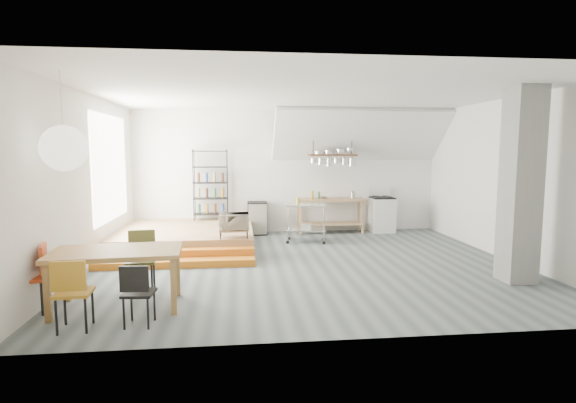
{
  "coord_description": "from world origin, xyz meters",
  "views": [
    {
      "loc": [
        -1.29,
        -8.36,
        2.17
      ],
      "look_at": [
        -0.28,
        0.8,
        1.12
      ],
      "focal_mm": 28.0,
      "sensor_mm": 36.0,
      "label": 1
    }
  ],
  "objects": [
    {
      "name": "chair_mustard",
      "position": [
        -3.29,
        -2.91,
        0.53
      ],
      "size": [
        0.43,
        0.43,
        0.89
      ],
      "rotation": [
        0.0,
        0.0,
        3.21
      ],
      "color": "#AD781D",
      "rests_on": "ground"
    },
    {
      "name": "wall_right",
      "position": [
        4.0,
        0.0,
        1.6
      ],
      "size": [
        0.04,
        7.0,
        3.2
      ],
      "primitive_type": "cube",
      "color": "silver",
      "rests_on": "ground"
    },
    {
      "name": "wall_back",
      "position": [
        0.0,
        3.5,
        1.6
      ],
      "size": [
        8.0,
        0.04,
        3.2
      ],
      "primitive_type": "cube",
      "color": "silver",
      "rests_on": "ground"
    },
    {
      "name": "step_lower",
      "position": [
        -2.5,
        0.05,
        0.07
      ],
      "size": [
        3.0,
        0.35,
        0.13
      ],
      "primitive_type": "cube",
      "color": "orange",
      "rests_on": "ground"
    },
    {
      "name": "step_upper",
      "position": [
        -2.5,
        0.4,
        0.13
      ],
      "size": [
        3.0,
        0.35,
        0.27
      ],
      "primitive_type": "cube",
      "color": "orange",
      "rests_on": "ground"
    },
    {
      "name": "chair_black",
      "position": [
        -2.55,
        -2.85,
        0.48
      ],
      "size": [
        0.39,
        0.39,
        0.8
      ],
      "rotation": [
        0.0,
        0.0,
        3.06
      ],
      "color": "black",
      "rests_on": "ground"
    },
    {
      "name": "paper_lantern",
      "position": [
        -3.56,
        -2.16,
        2.2
      ],
      "size": [
        0.6,
        0.6,
        0.6
      ],
      "primitive_type": "sphere",
      "color": "white",
      "rests_on": "ceiling"
    },
    {
      "name": "mini_fridge",
      "position": [
        -0.82,
        3.2,
        0.42
      ],
      "size": [
        0.5,
        0.5,
        0.84
      ],
      "primitive_type": "cube",
      "color": "black",
      "rests_on": "ground"
    },
    {
      "name": "concrete_column",
      "position": [
        3.3,
        -1.5,
        1.6
      ],
      "size": [
        0.5,
        0.5,
        3.2
      ],
      "primitive_type": "cube",
      "color": "gray",
      "rests_on": "ground"
    },
    {
      "name": "kitchen_counter",
      "position": [
        1.1,
        3.15,
        0.63
      ],
      "size": [
        1.8,
        0.6,
        0.91
      ],
      "color": "#8F6847",
      "rests_on": "ground"
    },
    {
      "name": "pot_rack",
      "position": [
        1.13,
        2.92,
        1.98
      ],
      "size": [
        1.2,
        0.5,
        1.43
      ],
      "color": "#452A1B",
      "rests_on": "ceiling"
    },
    {
      "name": "rolling_cart",
      "position": [
        0.29,
        2.01,
        0.59
      ],
      "size": [
        1.0,
        0.68,
        0.91
      ],
      "rotation": [
        0.0,
        0.0,
        -0.19
      ],
      "color": "silver",
      "rests_on": "ground"
    },
    {
      "name": "bowl",
      "position": [
        0.91,
        3.1,
        0.94
      ],
      "size": [
        0.24,
        0.24,
        0.06
      ],
      "primitive_type": "imported",
      "rotation": [
        0.0,
        0.0,
        0.03
      ],
      "color": "silver",
      "rests_on": "kitchen_counter"
    },
    {
      "name": "ceiling",
      "position": [
        0.0,
        0.0,
        3.2
      ],
      "size": [
        8.0,
        7.0,
        0.02
      ],
      "primitive_type": "cube",
      "color": "white",
      "rests_on": "wall_back"
    },
    {
      "name": "floor",
      "position": [
        0.0,
        0.0,
        0.0
      ],
      "size": [
        8.0,
        8.0,
        0.0
      ],
      "primitive_type": "plane",
      "color": "#4D5659",
      "rests_on": "ground"
    },
    {
      "name": "microwave",
      "position": [
        -1.4,
        0.75,
        0.73
      ],
      "size": [
        0.61,
        0.42,
        0.33
      ],
      "primitive_type": "imported",
      "rotation": [
        0.0,
        0.0,
        0.02
      ],
      "color": "beige",
      "rests_on": "microwave_shelf"
    },
    {
      "name": "platform",
      "position": [
        -2.5,
        2.0,
        0.2
      ],
      "size": [
        3.0,
        3.0,
        0.4
      ],
      "primitive_type": "cube",
      "color": "#8F6847",
      "rests_on": "ground"
    },
    {
      "name": "wall_left",
      "position": [
        -4.0,
        0.0,
        1.6
      ],
      "size": [
        0.04,
        7.0,
        3.2
      ],
      "primitive_type": "cube",
      "color": "silver",
      "rests_on": "ground"
    },
    {
      "name": "wire_shelving",
      "position": [
        -2.0,
        3.2,
        1.33
      ],
      "size": [
        0.88,
        0.38,
        1.8
      ],
      "color": "black",
      "rests_on": "platform"
    },
    {
      "name": "slope_ceiling",
      "position": [
        1.8,
        2.9,
        2.55
      ],
      "size": [
        4.4,
        1.44,
        1.32
      ],
      "primitive_type": "cube",
      "rotation": [
        -0.73,
        0.0,
        0.0
      ],
      "color": "white",
      "rests_on": "wall_back"
    },
    {
      "name": "window_pane",
      "position": [
        -3.98,
        1.5,
        1.8
      ],
      "size": [
        0.02,
        2.5,
        2.2
      ],
      "primitive_type": "cube",
      "color": "white",
      "rests_on": "wall_left"
    },
    {
      "name": "chair_red",
      "position": [
        -4.02,
        -2.17,
        0.55
      ],
      "size": [
        0.51,
        0.51,
        0.92
      ],
      "rotation": [
        0.0,
        0.0,
        -1.33
      ],
      "color": "#B83D1A",
      "rests_on": "ground"
    },
    {
      "name": "stove",
      "position": [
        2.5,
        3.16,
        0.48
      ],
      "size": [
        0.6,
        0.6,
        1.18
      ],
      "color": "white",
      "rests_on": "ground"
    },
    {
      "name": "chair_olive",
      "position": [
        -2.81,
        -1.32,
        0.56
      ],
      "size": [
        0.46,
        0.46,
        0.93
      ],
      "rotation": [
        0.0,
        0.0,
        0.09
      ],
      "color": "brown",
      "rests_on": "ground"
    },
    {
      "name": "microwave_shelf",
      "position": [
        -1.4,
        0.75,
        0.55
      ],
      "size": [
        0.6,
        0.4,
        0.16
      ],
      "color": "#8F6847",
      "rests_on": "platform"
    },
    {
      "name": "dining_table",
      "position": [
        -2.97,
        -2.11,
        0.73
      ],
      "size": [
        1.78,
        1.09,
        0.82
      ],
      "rotation": [
        0.0,
        0.0,
        0.07
      ],
      "color": "brown",
      "rests_on": "ground"
    }
  ]
}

